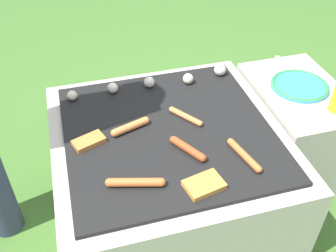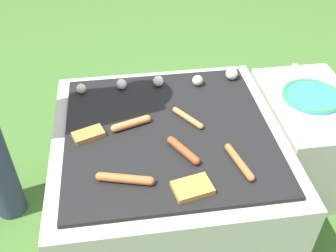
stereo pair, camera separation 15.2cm
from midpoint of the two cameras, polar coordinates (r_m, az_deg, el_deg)
name	(u,v)px [view 2 (the right image)]	position (r m, az deg, el deg)	size (l,w,h in m)	color
ground_plane	(168,202)	(1.85, 2.39, -11.13)	(14.00, 14.00, 0.00)	#3D6628
grill	(168,170)	(1.69, 2.59, -6.45)	(0.90, 0.90, 0.44)	#B2AA9E
side_ledge	(303,138)	(1.95, 21.09, -1.80)	(0.37, 0.57, 0.44)	#B2AA9E
sausage_front_center	(188,118)	(1.58, 5.64, 1.08)	(0.11, 0.14, 0.02)	#C6753D
sausage_back_right	(131,123)	(1.54, -2.57, 0.25)	(0.16, 0.07, 0.03)	#C6753D
sausage_back_left	(125,179)	(1.33, -3.00, -7.81)	(0.20, 0.08, 0.03)	#B7602D
sausage_back_center	(239,162)	(1.42, 13.33, -5.22)	(0.06, 0.19, 0.03)	#B7602D
sausage_mid_left	(183,150)	(1.43, 5.31, -3.67)	(0.10, 0.15, 0.03)	#93421E
bread_slice_left	(192,188)	(1.32, 6.92, -9.05)	(0.14, 0.11, 0.02)	#D18438
bread_slice_center	(88,134)	(1.51, -8.68, -1.34)	(0.13, 0.10, 0.02)	#B27033
mushroom_row	(172,80)	(1.77, 3.01, 6.56)	(0.73, 0.08, 0.06)	beige
plate_colorful	(312,96)	(1.83, 22.49, 3.99)	(0.26, 0.26, 0.02)	#338CCC
fork_utensil	(296,73)	(1.98, 20.25, 7.13)	(0.07, 0.18, 0.01)	silver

